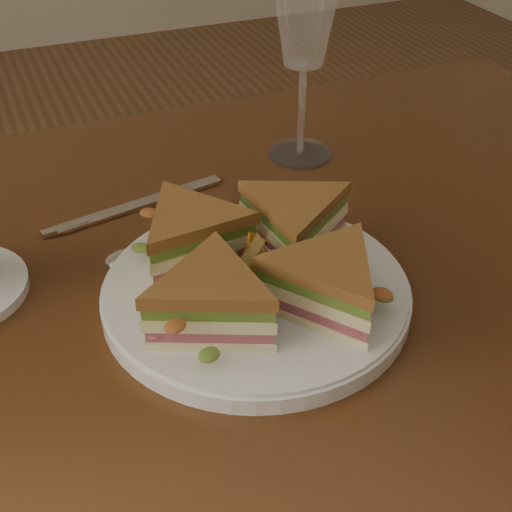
% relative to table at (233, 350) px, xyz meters
% --- Properties ---
extents(table, '(1.20, 0.80, 0.75)m').
position_rel_table_xyz_m(table, '(0.00, 0.00, 0.00)').
color(table, '#341A0B').
rests_on(table, ground).
extents(plate, '(0.28, 0.28, 0.02)m').
position_rel_table_xyz_m(plate, '(0.01, -0.04, 0.11)').
color(plate, white).
rests_on(plate, table).
extents(sandwich_wedges, '(0.29, 0.29, 0.06)m').
position_rel_table_xyz_m(sandwich_wedges, '(0.01, -0.04, 0.14)').
color(sandwich_wedges, '#F8EDB7').
rests_on(sandwich_wedges, plate).
extents(crisps_mound, '(0.09, 0.09, 0.05)m').
position_rel_table_xyz_m(crisps_mound, '(0.01, -0.04, 0.14)').
color(crisps_mound, orange).
rests_on(crisps_mound, plate).
extents(spoon, '(0.18, 0.05, 0.01)m').
position_rel_table_xyz_m(spoon, '(-0.06, 0.05, 0.10)').
color(spoon, silver).
rests_on(spoon, table).
extents(knife, '(0.21, 0.06, 0.00)m').
position_rel_table_xyz_m(knife, '(-0.06, 0.16, 0.10)').
color(knife, silver).
rests_on(knife, table).
extents(wine_glass, '(0.09, 0.09, 0.24)m').
position_rel_table_xyz_m(wine_glass, '(0.17, 0.20, 0.27)').
color(wine_glass, white).
rests_on(wine_glass, table).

